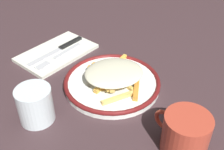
# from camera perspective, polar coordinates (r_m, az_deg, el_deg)

# --- Properties ---
(ground_plane) EXTENTS (2.60, 2.60, 0.00)m
(ground_plane) POSITION_cam_1_polar(r_m,az_deg,el_deg) (0.75, -0.00, -2.26)
(ground_plane) COLOR #3C2A2D
(plate) EXTENTS (0.26, 0.26, 0.02)m
(plate) POSITION_cam_1_polar(r_m,az_deg,el_deg) (0.75, -0.00, -1.54)
(plate) COLOR white
(plate) RESTS_ON ground_plane
(fries_heap) EXTENTS (0.19, 0.21, 0.04)m
(fries_heap) POSITION_cam_1_polar(r_m,az_deg,el_deg) (0.73, 0.45, 0.22)
(fries_heap) COLOR #BF8344
(fries_heap) RESTS_ON plate
(napkin) EXTENTS (0.15, 0.24, 0.01)m
(napkin) POSITION_cam_1_polar(r_m,az_deg,el_deg) (0.90, -11.15, 4.41)
(napkin) COLOR silver
(napkin) RESTS_ON ground_plane
(fork) EXTENTS (0.03, 0.18, 0.00)m
(fork) POSITION_cam_1_polar(r_m,az_deg,el_deg) (0.87, -10.65, 3.84)
(fork) COLOR silver
(fork) RESTS_ON napkin
(knife) EXTENTS (0.03, 0.21, 0.01)m
(knife) POSITION_cam_1_polar(r_m,az_deg,el_deg) (0.90, -10.31, 5.36)
(knife) COLOR black
(knife) RESTS_ON napkin
(water_glass) EXTENTS (0.08, 0.08, 0.09)m
(water_glass) POSITION_cam_1_polar(r_m,az_deg,el_deg) (0.66, -15.27, -5.82)
(water_glass) COLOR silver
(water_glass) RESTS_ON ground_plane
(coffee_mug) EXTENTS (0.12, 0.09, 0.09)m
(coffee_mug) POSITION_cam_1_polar(r_m,az_deg,el_deg) (0.59, 14.56, -11.42)
(coffee_mug) COLOR #B7402D
(coffee_mug) RESTS_ON ground_plane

